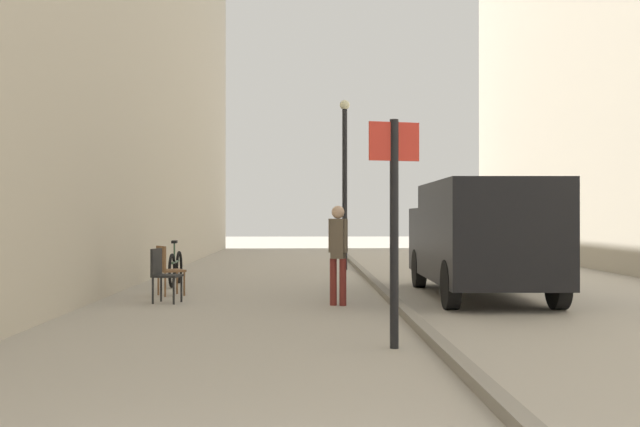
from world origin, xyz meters
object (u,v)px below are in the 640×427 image
(delivery_van, at_px, (480,235))
(street_sign_post, at_px, (394,212))
(pedestrian_main_foreground, at_px, (338,248))
(bicycle_leaning, at_px, (176,268))
(cafe_chair_near_window, at_px, (167,267))
(lamp_post, at_px, (345,173))
(cafe_chair_by_doorway, at_px, (162,271))

(delivery_van, relative_size, street_sign_post, 2.03)
(street_sign_post, bearing_deg, pedestrian_main_foreground, -97.20)
(bicycle_leaning, bearing_deg, cafe_chair_near_window, -86.24)
(pedestrian_main_foreground, height_order, street_sign_post, street_sign_post)
(lamp_post, xyz_separation_m, cafe_chair_near_window, (-3.72, -6.66, -2.18))
(bicycle_leaning, bearing_deg, delivery_van, -23.73)
(street_sign_post, xyz_separation_m, cafe_chair_near_window, (-3.62, 5.59, -1.00))
(cafe_chair_near_window, bearing_deg, cafe_chair_by_doorway, -23.63)
(delivery_van, xyz_separation_m, cafe_chair_near_window, (-5.84, 0.39, -0.60))
(delivery_van, height_order, cafe_chair_near_window, delivery_van)
(lamp_post, bearing_deg, cafe_chair_by_doorway, -114.66)
(bicycle_leaning, bearing_deg, pedestrian_main_foreground, -48.97)
(pedestrian_main_foreground, distance_m, cafe_chair_near_window, 3.56)
(delivery_van, height_order, lamp_post, lamp_post)
(street_sign_post, distance_m, bicycle_leaning, 8.63)
(delivery_van, height_order, cafe_chair_by_doorway, delivery_van)
(lamp_post, distance_m, cafe_chair_near_window, 7.93)
(delivery_van, bearing_deg, bicycle_leaning, 158.81)
(lamp_post, distance_m, cafe_chair_by_doorway, 8.86)
(lamp_post, xyz_separation_m, bicycle_leaning, (-3.92, -4.60, -2.34))
(cafe_chair_near_window, bearing_deg, pedestrian_main_foreground, 32.84)
(delivery_van, xyz_separation_m, lamp_post, (-2.12, 7.05, 1.57))
(delivery_van, relative_size, cafe_chair_by_doorway, 5.61)
(street_sign_post, relative_size, cafe_chair_by_doorway, 2.77)
(pedestrian_main_foreground, xyz_separation_m, street_sign_post, (0.46, -4.01, 0.58))
(delivery_van, xyz_separation_m, cafe_chair_by_doorway, (-5.70, -0.76, -0.60))
(street_sign_post, relative_size, lamp_post, 0.55)
(lamp_post, bearing_deg, delivery_van, -73.29)
(lamp_post, height_order, cafe_chair_by_doorway, lamp_post)
(lamp_post, relative_size, bicycle_leaning, 2.69)
(pedestrian_main_foreground, distance_m, street_sign_post, 4.08)
(street_sign_post, height_order, cafe_chair_near_window, street_sign_post)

